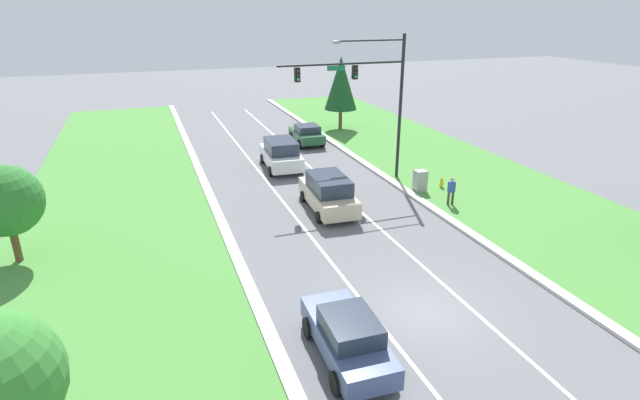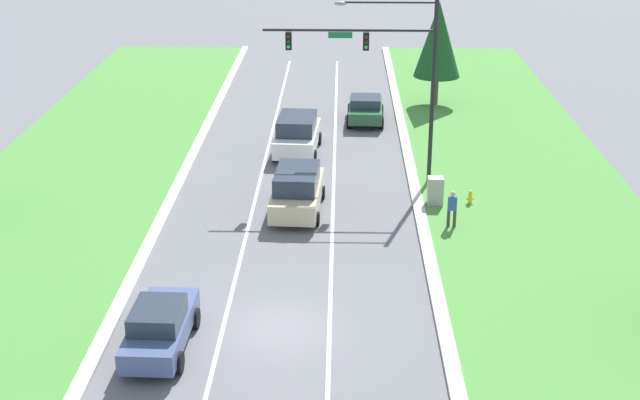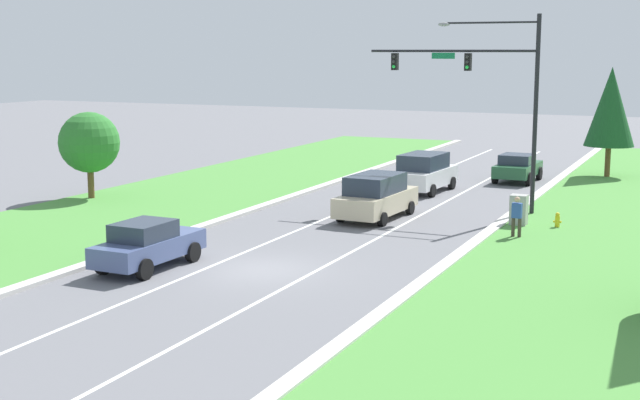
{
  "view_description": "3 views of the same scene",
  "coord_description": "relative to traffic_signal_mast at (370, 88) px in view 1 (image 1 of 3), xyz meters",
  "views": [
    {
      "loc": [
        -8.8,
        -13.3,
        10.44
      ],
      "look_at": [
        -1.25,
        7.76,
        1.77
      ],
      "focal_mm": 28.0,
      "sensor_mm": 36.0,
      "label": 1
    },
    {
      "loc": [
        2.12,
        -26.21,
        15.09
      ],
      "look_at": [
        1.28,
        8.01,
        1.52
      ],
      "focal_mm": 50.0,
      "sensor_mm": 36.0,
      "label": 2
    },
    {
      "loc": [
        14.04,
        -26.07,
        7.38
      ],
      "look_at": [
        -0.91,
        6.96,
        1.29
      ],
      "focal_mm": 50.0,
      "sensor_mm": 36.0,
      "label": 3
    }
  ],
  "objects": [
    {
      "name": "curb_strip_right",
      "position": [
        1.4,
        -14.2,
        -5.85
      ],
      "size": [
        0.5,
        90.0,
        0.15
      ],
      "color": "beige",
      "rests_on": "ground_plane"
    },
    {
      "name": "champagne_suv",
      "position": [
        -4.03,
        -3.7,
        -4.93
      ],
      "size": [
        2.41,
        5.19,
        1.98
      ],
      "rotation": [
        0.0,
        0.0,
        -0.05
      ],
      "color": "beige",
      "rests_on": "ground_plane"
    },
    {
      "name": "pedestrian",
      "position": [
        2.6,
        -5.49,
        -4.99
      ],
      "size": [
        0.4,
        0.25,
        1.69
      ],
      "rotation": [
        0.0,
        0.0,
        3.06
      ],
      "color": "#42382D",
      "rests_on": "ground_plane"
    },
    {
      "name": "fire_hydrant",
      "position": [
        3.75,
        -2.8,
        -5.59
      ],
      "size": [
        0.34,
        0.2,
        0.7
      ],
      "color": "gold",
      "rests_on": "ground_plane"
    },
    {
      "name": "slate_blue_sedan",
      "position": [
        -7.86,
        -15.59,
        -5.09
      ],
      "size": [
        2.02,
        4.56,
        1.66
      ],
      "rotation": [
        0.0,
        0.0,
        -0.03
      ],
      "color": "#475684",
      "rests_on": "ground_plane"
    },
    {
      "name": "grass_verge_left",
      "position": [
        -15.15,
        -14.2,
        -5.89
      ],
      "size": [
        10.0,
        90.0,
        0.08
      ],
      "color": "#4C8E3D",
      "rests_on": "ground_plane"
    },
    {
      "name": "white_suv",
      "position": [
        -4.43,
        4.45,
        -4.89
      ],
      "size": [
        2.51,
        5.01,
        2.04
      ],
      "rotation": [
        0.0,
        0.0,
        -0.06
      ],
      "color": "white",
      "rests_on": "ground_plane"
    },
    {
      "name": "forest_sedan",
      "position": [
        -0.69,
        10.16,
        -5.1
      ],
      "size": [
        2.24,
        4.25,
        1.6
      ],
      "rotation": [
        0.0,
        0.0,
        -0.03
      ],
      "color": "#235633",
      "rests_on": "ground_plane"
    },
    {
      "name": "traffic_signal_mast",
      "position": [
        0.0,
        0.0,
        0.0
      ],
      "size": [
        7.96,
        0.41,
        8.99
      ],
      "color": "black",
      "rests_on": "ground_plane"
    },
    {
      "name": "conifer_near_right_tree",
      "position": [
        3.78,
        13.98,
        -1.77
      ],
      "size": [
        2.88,
        2.88,
        6.48
      ],
      "color": "brown",
      "rests_on": "ground_plane"
    },
    {
      "name": "lane_stripe_inner_left",
      "position": [
        -6.05,
        -14.2,
        -5.93
      ],
      "size": [
        0.14,
        81.0,
        0.01
      ],
      "color": "white",
      "rests_on": "ground_plane"
    },
    {
      "name": "lane_stripe_inner_right",
      "position": [
        -2.45,
        -14.2,
        -5.93
      ],
      "size": [
        0.14,
        81.0,
        0.01
      ],
      "color": "white",
      "rests_on": "ground_plane"
    },
    {
      "name": "curb_strip_left",
      "position": [
        -9.9,
        -14.2,
        -5.85
      ],
      "size": [
        0.5,
        90.0,
        0.15
      ],
      "color": "beige",
      "rests_on": "ground_plane"
    },
    {
      "name": "utility_cabinet",
      "position": [
        2.15,
        -2.93,
        -5.25
      ],
      "size": [
        0.7,
        0.6,
        1.36
      ],
      "color": "#9E9E99",
      "rests_on": "ground_plane"
    },
    {
      "name": "ground_plane",
      "position": [
        -4.25,
        -14.2,
        -5.93
      ],
      "size": [
        160.0,
        160.0,
        0.0
      ],
      "primitive_type": "plane",
      "color": "slate"
    },
    {
      "name": "oak_near_left_tree",
      "position": [
        -18.9,
        -4.8,
        -3.06
      ],
      "size": [
        3.03,
        3.03,
        4.4
      ],
      "color": "brown",
      "rests_on": "ground_plane"
    }
  ]
}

